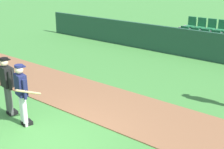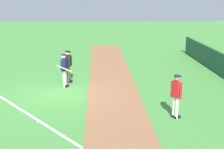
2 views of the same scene
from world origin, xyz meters
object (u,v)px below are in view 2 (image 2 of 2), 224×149
Objects in this scene: batter_navy_jersey at (64,69)px; umpire_home_plate at (68,65)px; runner_red_jersey at (176,95)px; baseball at (38,122)px.

batter_navy_jersey is 1.00× the size of umpire_home_plate.
runner_red_jersey is (4.27, 4.77, -0.01)m from batter_navy_jersey.
baseball is at bearing -87.31° from runner_red_jersey.
baseball is at bearing -6.82° from batter_navy_jersey.
batter_navy_jersey is 4.65m from baseball.
umpire_home_plate is 6.92m from runner_red_jersey.
baseball is (0.25, -5.31, -0.93)m from runner_red_jersey.
runner_red_jersey is at bearing 42.04° from umpire_home_plate.
umpire_home_plate is (-0.87, 0.14, 0.03)m from batter_navy_jersey.
batter_navy_jersey is 6.41m from runner_red_jersey.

